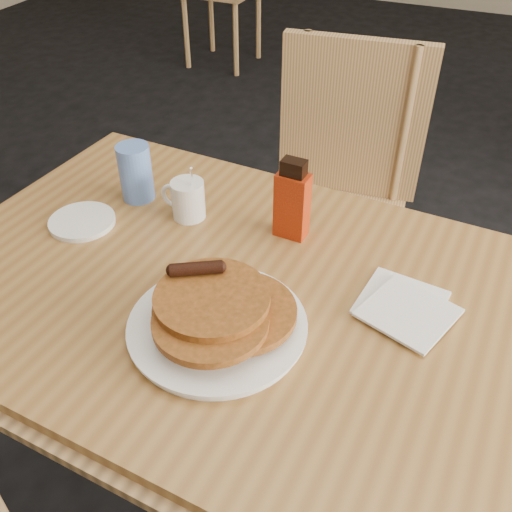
{
  "coord_description": "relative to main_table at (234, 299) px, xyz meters",
  "views": [
    {
      "loc": [
        0.33,
        -0.76,
        1.49
      ],
      "look_at": [
        -0.01,
        0.03,
        0.8
      ],
      "focal_mm": 40.0,
      "sensor_mm": 36.0,
      "label": 1
    }
  ],
  "objects": [
    {
      "name": "napkin_stack",
      "position": [
        0.32,
        0.06,
        0.05
      ],
      "size": [
        0.19,
        0.2,
        0.01
      ],
      "rotation": [
        0.0,
        0.0,
        -0.12
      ],
      "color": "white",
      "rests_on": "main_table"
    },
    {
      "name": "syrup_bottle",
      "position": [
        0.04,
        0.2,
        0.12
      ],
      "size": [
        0.07,
        0.05,
        0.18
      ],
      "rotation": [
        0.0,
        0.0,
        -0.05
      ],
      "color": "maroon",
      "rests_on": "main_table"
    },
    {
      "name": "main_table",
      "position": [
        0.0,
        0.0,
        0.0
      ],
      "size": [
        1.33,
        0.95,
        0.75
      ],
      "rotation": [
        0.0,
        0.0,
        -0.06
      ],
      "color": "olive",
      "rests_on": "floor"
    },
    {
      "name": "coffee_mug",
      "position": [
        -0.19,
        0.17,
        0.09
      ],
      "size": [
        0.11,
        0.07,
        0.14
      ],
      "rotation": [
        0.0,
        0.0,
        0.16
      ],
      "color": "white",
      "rests_on": "main_table"
    },
    {
      "name": "floor",
      "position": [
        0.04,
        0.01,
        -0.71
      ],
      "size": [
        10.0,
        10.0,
        0.0
      ],
      "primitive_type": "plane",
      "color": "black",
      "rests_on": "ground"
    },
    {
      "name": "pancake_plate",
      "position": [
        0.03,
        -0.12,
        0.07
      ],
      "size": [
        0.32,
        0.32,
        0.1
      ],
      "rotation": [
        0.0,
        0.0,
        0.1
      ],
      "color": "white",
      "rests_on": "main_table"
    },
    {
      "name": "side_saucer",
      "position": [
        -0.4,
        0.05,
        0.05
      ],
      "size": [
        0.19,
        0.19,
        0.01
      ],
      "primitive_type": "cylinder",
      "rotation": [
        0.0,
        0.0,
        0.36
      ],
      "color": "white",
      "rests_on": "main_table"
    },
    {
      "name": "chair_main_far",
      "position": [
        0.0,
        0.73,
        -0.12
      ],
      "size": [
        0.49,
        0.49,
        0.98
      ],
      "rotation": [
        0.0,
        0.0,
        0.11
      ],
      "color": "tan",
      "rests_on": "floor"
    },
    {
      "name": "blue_tumbler",
      "position": [
        -0.34,
        0.19,
        0.11
      ],
      "size": [
        0.09,
        0.09,
        0.13
      ],
      "primitive_type": "cylinder",
      "rotation": [
        0.0,
        0.0,
        0.12
      ],
      "color": "#587DCE",
      "rests_on": "main_table"
    }
  ]
}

